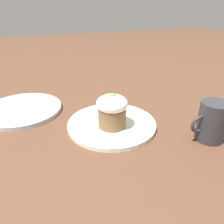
# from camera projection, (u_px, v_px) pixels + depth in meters

# --- Properties ---
(ground_plane) EXTENTS (4.00, 4.00, 0.00)m
(ground_plane) POSITION_uv_depth(u_px,v_px,m) (112.00, 126.00, 0.65)
(ground_plane) COLOR #513323
(dessert_plate) EXTENTS (0.26, 0.26, 0.01)m
(dessert_plate) POSITION_uv_depth(u_px,v_px,m) (112.00, 124.00, 0.65)
(dessert_plate) COLOR silver
(dessert_plate) RESTS_ON ground_plane
(carrot_cake) EXTENTS (0.09, 0.09, 0.10)m
(carrot_cake) POSITION_uv_depth(u_px,v_px,m) (112.00, 110.00, 0.61)
(carrot_cake) COLOR brown
(carrot_cake) RESTS_ON dessert_plate
(spoon) EXTENTS (0.05, 0.14, 0.01)m
(spoon) POSITION_uv_depth(u_px,v_px,m) (110.00, 121.00, 0.65)
(spoon) COLOR #B7B7BC
(spoon) RESTS_ON dessert_plate
(coffee_cup) EXTENTS (0.10, 0.07, 0.11)m
(coffee_cup) POSITION_uv_depth(u_px,v_px,m) (212.00, 121.00, 0.57)
(coffee_cup) COLOR #2D2D33
(coffee_cup) RESTS_ON ground_plane
(side_plate) EXTENTS (0.26, 0.26, 0.01)m
(side_plate) POSITION_uv_depth(u_px,v_px,m) (22.00, 110.00, 0.74)
(side_plate) COLOR #B2B7BC
(side_plate) RESTS_ON ground_plane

